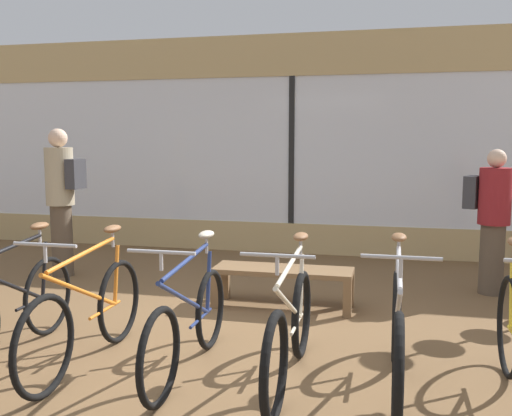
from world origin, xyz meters
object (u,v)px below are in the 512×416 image
bicycle_center_left (87,315)px  bicycle_center (189,323)px  customer_near_rack (492,217)px  bicycle_right (397,336)px  display_bench (283,275)px  customer_by_window (61,197)px  bicycle_center_right (290,331)px  bicycle_left (13,306)px

bicycle_center_left → bicycle_center: (0.79, 0.05, -0.02)m
bicycle_center_left → customer_near_rack: size_ratio=1.11×
bicycle_right → display_bench: (-1.10, 1.72, -0.05)m
bicycle_center_left → bicycle_right: size_ratio=0.99×
bicycle_right → customer_by_window: 4.72m
bicycle_right → customer_near_rack: bearing=69.8°
bicycle_center → customer_near_rack: customer_near_rack is taller
customer_near_rack → display_bench: bearing=-153.8°
bicycle_center_right → display_bench: size_ratio=1.24×
bicycle_center → customer_near_rack: bearing=48.2°
bicycle_left → customer_near_rack: (3.98, 2.76, 0.47)m
bicycle_right → customer_by_window: customer_by_window is taller
bicycle_center_left → bicycle_center: bearing=3.7°
customer_near_rack → customer_by_window: (-5.03, -0.35, 0.13)m
bicycle_center_right → bicycle_right: bearing=3.6°
customer_by_window → bicycle_center_right: bearing=-36.7°
bicycle_left → display_bench: 2.53m
bicycle_center → bicycle_center_right: (0.75, -0.02, 0.01)m
bicycle_left → display_bench: bearing=42.8°
bicycle_right → customer_by_window: bearing=149.0°
bicycle_left → display_bench: (1.86, 1.72, -0.05)m
bicycle_center → bicycle_right: 1.48m
bicycle_center_left → display_bench: size_ratio=1.26×
display_bench → bicycle_left: bearing=-137.2°
bicycle_center_left → customer_by_window: bearing=125.1°
bicycle_center_right → customer_by_window: customer_by_window is taller
bicycle_center_left → bicycle_center_right: size_ratio=1.02×
bicycle_center_left → customer_by_window: (-1.75, 2.49, 0.60)m
bicycle_left → bicycle_center: bicycle_left is taller
bicycle_center_right → customer_by_window: bearing=143.3°
bicycle_right → customer_by_window: (-4.01, 2.41, 0.60)m
bicycle_center_left → bicycle_right: 2.27m
bicycle_center → display_bench: bicycle_center is taller
bicycle_left → customer_by_window: customer_by_window is taller
bicycle_center → customer_by_window: customer_by_window is taller
display_bench → customer_near_rack: customer_near_rack is taller
bicycle_center_right → customer_near_rack: 3.34m
bicycle_left → customer_near_rack: customer_near_rack is taller
display_bench → customer_near_rack: 2.42m
bicycle_right → bicycle_center_right: bearing=-176.4°
bicycle_left → customer_by_window: (-1.05, 2.41, 0.60)m
customer_by_window → customer_near_rack: bearing=4.0°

